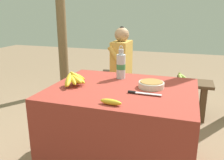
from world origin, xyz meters
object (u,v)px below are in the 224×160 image
banana_bunch_ripe (74,78)px  water_bottle (121,66)px  seated_vendor (118,62)px  serving_bowl (151,84)px  support_post_near (61,12)px  loose_banana_front (111,102)px  wooden_bench (139,83)px  knife (140,93)px  banana_bunch_green (181,76)px

banana_bunch_ripe → water_bottle: bearing=46.5°
seated_vendor → serving_bowl: bearing=120.0°
seated_vendor → support_post_near: support_post_near is taller
serving_bowl → loose_banana_front: (-0.19, -0.43, -0.01)m
serving_bowl → loose_banana_front: 0.47m
banana_bunch_ripe → wooden_bench: bearing=77.9°
knife → loose_banana_front: bearing=-116.8°
banana_bunch_ripe → serving_bowl: (0.60, 0.13, -0.03)m
knife → banana_bunch_ripe: bearing=175.9°
support_post_near → water_bottle: bearing=-45.2°
water_bottle → support_post_near: 1.94m
serving_bowl → seated_vendor: 1.27m
loose_banana_front → seated_vendor: 1.60m
banana_bunch_green → seated_vendor: bearing=-177.9°
banana_bunch_ripe → banana_bunch_green: banana_bunch_ripe is taller
serving_bowl → support_post_near: bearing=137.0°
water_bottle → serving_bowl: bearing=-31.3°
banana_bunch_ripe → knife: banana_bunch_ripe is taller
banana_bunch_green → serving_bowl: bearing=-99.6°
knife → seated_vendor: (-0.55, 1.29, -0.07)m
banana_bunch_green → knife: bearing=-100.6°
seated_vendor → banana_bunch_green: size_ratio=4.62×
banana_bunch_ripe → support_post_near: size_ratio=0.11×
banana_bunch_green → support_post_near: support_post_near is taller
banana_bunch_ripe → knife: (0.54, -0.05, -0.05)m
banana_bunch_green → loose_banana_front: bearing=-103.6°
seated_vendor → banana_bunch_green: seated_vendor is taller
loose_banana_front → knife: bearing=62.3°
loose_banana_front → banana_bunch_green: loose_banana_front is taller
serving_bowl → wooden_bench: 1.24m
loose_banana_front → support_post_near: (-1.44, 1.96, 0.54)m
banana_bunch_ripe → loose_banana_front: (0.41, -0.30, -0.04)m
banana_bunch_ripe → serving_bowl: size_ratio=1.40×
knife → banana_bunch_green: 1.36m
serving_bowl → wooden_bench: serving_bowl is taller
banana_bunch_ripe → loose_banana_front: bearing=-36.4°
loose_banana_front → seated_vendor: (-0.42, 1.55, -0.08)m
banana_bunch_ripe → wooden_bench: size_ratio=0.16×
banana_bunch_ripe → loose_banana_front: size_ratio=1.89×
water_bottle → seated_vendor: size_ratio=0.26×
support_post_near → wooden_bench: bearing=-16.2°
knife → support_post_near: 2.38m
banana_bunch_ripe → support_post_near: support_post_near is taller
banana_bunch_ripe → seated_vendor: seated_vendor is taller
seated_vendor → banana_bunch_ripe: bearing=91.9°
seated_vendor → banana_bunch_green: 0.81m
seated_vendor → loose_banana_front: bearing=106.6°
knife → banana_bunch_green: bearing=80.3°
water_bottle → banana_bunch_green: bearing=62.9°
banana_bunch_ripe → seated_vendor: size_ratio=0.26×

